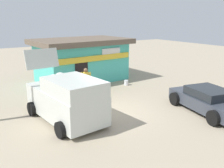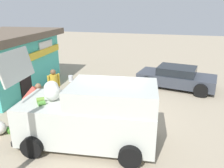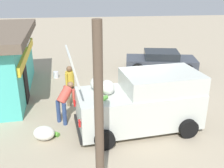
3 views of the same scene
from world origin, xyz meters
TOP-DOWN VIEW (x-y plane):
  - ground_plane at (0.00, 0.00)m, footprint 60.00×60.00m
  - storefront_bar at (1.46, 6.44)m, footprint 6.84×4.76m
  - delivery_van at (-2.26, 0.12)m, footprint 2.61×4.60m
  - parked_sedan at (3.91, -2.46)m, footprint 2.68×4.26m
  - vendor_standing at (-0.08, 2.66)m, footprint 0.50×0.47m
  - customer_bending at (-1.53, 2.82)m, footprint 0.72×0.72m
  - paint_bucket at (3.34, 3.57)m, footprint 0.27×0.27m

SIDE VIEW (x-z plane):
  - ground_plane at x=0.00m, z-range 0.00..0.00m
  - paint_bucket at x=3.34m, z-range 0.00..0.35m
  - parked_sedan at x=3.91m, z-range -0.02..1.14m
  - customer_bending at x=-1.53m, z-range 0.16..1.64m
  - vendor_standing at x=-0.08m, z-range 0.14..1.84m
  - delivery_van at x=-2.26m, z-range -0.47..2.48m
  - storefront_bar at x=1.46m, z-range 0.05..3.02m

